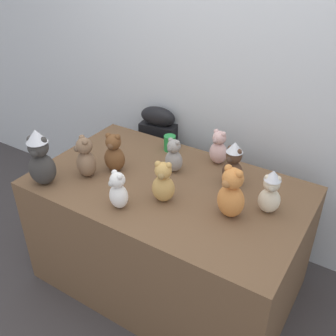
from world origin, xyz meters
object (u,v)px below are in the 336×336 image
at_px(teddy_bear_cream, 270,192).
at_px(instrument_case, 159,162).
at_px(teddy_bear_ash, 174,156).
at_px(teddy_bear_chestnut, 114,154).
at_px(teddy_bear_blush, 219,148).
at_px(display_table, 168,235).
at_px(teddy_bear_ginger, 231,194).
at_px(teddy_bear_charcoal, 40,158).
at_px(teddy_bear_snow, 118,191).
at_px(teddy_bear_mocha, 86,158).
at_px(teddy_bear_honey, 163,183).
at_px(party_cup_green, 170,143).
at_px(teddy_bear_cocoa, 233,164).

bearing_deg(teddy_bear_cream, instrument_case, 133.51).
bearing_deg(teddy_bear_ash, teddy_bear_chestnut, -140.84).
height_order(teddy_bear_blush, teddy_bear_ash, teddy_bear_blush).
bearing_deg(display_table, teddy_bear_cream, 7.23).
distance_m(teddy_bear_ginger, teddy_bear_charcoal, 1.11).
height_order(teddy_bear_chestnut, teddy_bear_snow, teddy_bear_chestnut).
distance_m(teddy_bear_charcoal, teddy_bear_mocha, 0.26).
distance_m(instrument_case, teddy_bear_chestnut, 0.79).
height_order(display_table, teddy_bear_honey, teddy_bear_honey).
xyz_separation_m(teddy_bear_ginger, teddy_bear_honey, (-0.37, -0.08, -0.02)).
height_order(teddy_bear_snow, teddy_bear_honey, teddy_bear_honey).
bearing_deg(display_table, teddy_bear_chestnut, -174.77).
height_order(teddy_bear_snow, party_cup_green, teddy_bear_snow).
distance_m(instrument_case, teddy_bear_cocoa, 1.00).
bearing_deg(teddy_bear_cream, display_table, 167.56).
bearing_deg(teddy_bear_honey, teddy_bear_snow, -151.81).
height_order(display_table, teddy_bear_chestnut, teddy_bear_chestnut).
xyz_separation_m(teddy_bear_charcoal, party_cup_green, (0.42, 0.75, -0.12)).
relative_size(teddy_bear_chestnut, teddy_bear_cocoa, 0.91).
distance_m(teddy_bear_ginger, teddy_bear_cocoa, 0.30).
relative_size(teddy_bear_chestnut, teddy_bear_blush, 1.10).
distance_m(teddy_bear_honey, party_cup_green, 0.58).
bearing_deg(teddy_bear_ginger, teddy_bear_charcoal, -147.04).
bearing_deg(display_table, teddy_bear_mocha, -160.08).
height_order(teddy_bear_cocoa, party_cup_green, teddy_bear_cocoa).
distance_m(display_table, teddy_bear_charcoal, 0.94).
xyz_separation_m(display_table, teddy_bear_cocoa, (0.32, 0.21, 0.54)).
bearing_deg(teddy_bear_blush, teddy_bear_chestnut, -128.63).
relative_size(teddy_bear_ginger, teddy_bear_mocha, 1.12).
relative_size(teddy_bear_chestnut, teddy_bear_mocha, 0.97).
bearing_deg(party_cup_green, teddy_bear_snow, -81.49).
relative_size(teddy_bear_ash, teddy_bear_snow, 1.00).
relative_size(instrument_case, teddy_bear_cocoa, 3.42).
distance_m(teddy_bear_ash, teddy_bear_mocha, 0.54).
bearing_deg(instrument_case, teddy_bear_blush, -27.71).
distance_m(display_table, instrument_case, 0.79).
height_order(instrument_case, teddy_bear_ash, teddy_bear_ash).
height_order(teddy_bear_cream, teddy_bear_cocoa, teddy_bear_cocoa).
bearing_deg(teddy_bear_charcoal, teddy_bear_ash, 20.27).
bearing_deg(teddy_bear_cocoa, teddy_bear_chestnut, -147.02).
distance_m(display_table, teddy_bear_honey, 0.54).
xyz_separation_m(instrument_case, teddy_bear_chestnut, (0.11, -0.65, 0.43)).
relative_size(teddy_bear_cocoa, teddy_bear_blush, 1.20).
height_order(teddy_bear_cocoa, teddy_bear_snow, teddy_bear_cocoa).
height_order(teddy_bear_chestnut, teddy_bear_cream, teddy_bear_cream).
height_order(teddy_bear_ash, teddy_bear_snow, same).
relative_size(teddy_bear_snow, teddy_bear_mocha, 0.85).
bearing_deg(teddy_bear_ginger, teddy_bear_chestnut, -165.56).
height_order(teddy_bear_ginger, teddy_bear_honey, teddy_bear_ginger).
height_order(teddy_bear_chestnut, teddy_bear_mocha, teddy_bear_mocha).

